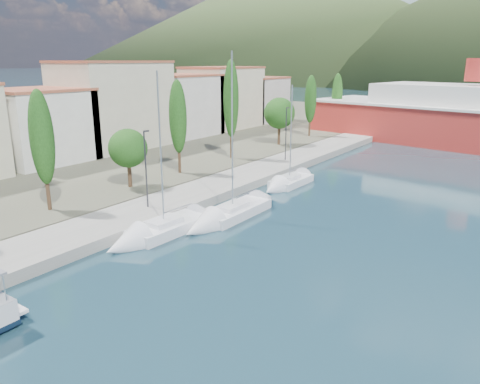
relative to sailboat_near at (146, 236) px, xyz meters
The scene contains 8 objects.
quay 16.13m from the sailboat_near, 103.34° to the left, with size 5.00×88.00×0.80m, color gray.
land_strip 49.00m from the sailboat_near, 148.37° to the left, with size 70.00×148.00×0.70m, color #565644.
town_buildings 38.07m from the sailboat_near, 135.13° to the left, with size 9.20×69.20×11.30m.
tree_row 25.51m from the sailboat_near, 113.09° to the left, with size 4.24×65.45×11.46m.
lamp_posts 6.64m from the sailboat_near, 132.78° to the left, with size 0.15×44.51×6.06m.
sailboat_near is the anchor object (origin of this frame).
sailboat_mid 5.96m from the sailboat_near, 71.08° to the left, with size 2.50×9.50×13.67m.
sailboat_far 17.33m from the sailboat_near, 87.18° to the left, with size 2.44×7.32×10.70m.
Camera 1 is at (17.14, -10.81, 12.01)m, focal length 35.00 mm.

